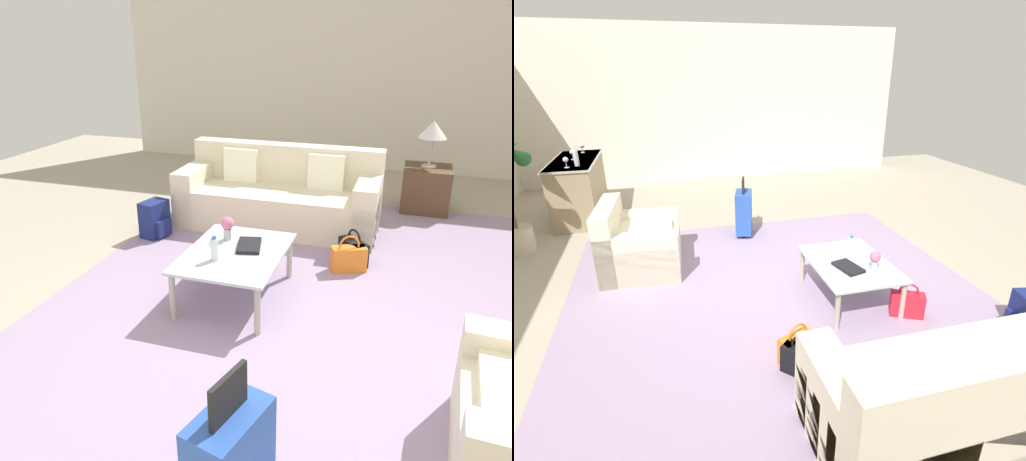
# 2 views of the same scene
# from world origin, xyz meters

# --- Properties ---
(ground_plane) EXTENTS (12.00, 12.00, 0.00)m
(ground_plane) POSITION_xyz_m (0.00, 0.00, 0.00)
(ground_plane) COLOR #A89E89
(wall_left) EXTENTS (0.12, 8.00, 3.10)m
(wall_left) POSITION_xyz_m (-5.06, 0.00, 1.55)
(wall_left) COLOR silver
(wall_left) RESTS_ON ground
(area_rug) EXTENTS (5.20, 4.40, 0.01)m
(area_rug) POSITION_xyz_m (-0.60, 0.20, 0.00)
(area_rug) COLOR #9984A3
(area_rug) RESTS_ON ground
(couch) EXTENTS (0.91, 2.23, 0.88)m
(couch) POSITION_xyz_m (-2.19, -0.60, 0.31)
(couch) COLOR beige
(couch) RESTS_ON ground
(coffee_table) EXTENTS (1.06, 0.79, 0.42)m
(coffee_table) POSITION_xyz_m (-0.40, -0.50, 0.37)
(coffee_table) COLOR silver
(coffee_table) RESTS_ON ground
(water_bottle) EXTENTS (0.06, 0.06, 0.20)m
(water_bottle) POSITION_xyz_m (-0.20, -0.60, 0.52)
(water_bottle) COLOR silver
(water_bottle) RESTS_ON coffee_table
(coffee_table_book) EXTENTS (0.35, 0.26, 0.03)m
(coffee_table_book) POSITION_xyz_m (-0.52, -0.42, 0.44)
(coffee_table_book) COLOR black
(coffee_table_book) RESTS_ON coffee_table
(flower_vase) EXTENTS (0.11, 0.11, 0.21)m
(flower_vase) POSITION_xyz_m (-0.62, -0.65, 0.54)
(flower_vase) COLOR #B2B7BC
(flower_vase) RESTS_ON coffee_table
(side_table) EXTENTS (0.56, 0.56, 0.55)m
(side_table) POSITION_xyz_m (-3.20, 1.00, 0.27)
(side_table) COLOR #513823
(side_table) RESTS_ON ground
(table_lamp) EXTENTS (0.33, 0.33, 0.56)m
(table_lamp) POSITION_xyz_m (-3.20, 1.00, 0.99)
(table_lamp) COLOR #ADA899
(table_lamp) RESTS_ON side_table
(handbag_orange) EXTENTS (0.26, 0.35, 0.36)m
(handbag_orange) POSITION_xyz_m (-1.18, 0.34, 0.13)
(handbag_orange) COLOR orange
(handbag_orange) RESTS_ON ground
(handbag_red) EXTENTS (0.27, 0.35, 0.36)m
(handbag_red) POSITION_xyz_m (-0.85, -0.92, 0.13)
(handbag_red) COLOR red
(handbag_red) RESTS_ON ground
(handbag_black) EXTENTS (0.33, 0.32, 0.36)m
(handbag_black) POSITION_xyz_m (-1.35, 0.36, 0.13)
(handbag_black) COLOR black
(handbag_black) RESTS_ON ground
(backpack_navy) EXTENTS (0.34, 0.30, 0.40)m
(backpack_navy) POSITION_xyz_m (-1.40, -1.79, 0.19)
(backpack_navy) COLOR navy
(backpack_navy) RESTS_ON ground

